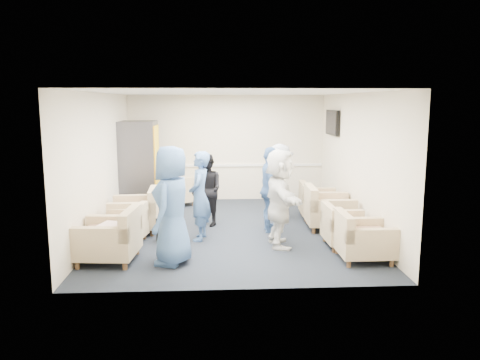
{
  "coord_description": "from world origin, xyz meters",
  "views": [
    {
      "loc": [
        -0.32,
        -9.04,
        2.53
      ],
      "look_at": [
        0.19,
        0.2,
        0.98
      ],
      "focal_mm": 35.0,
      "sensor_mm": 36.0,
      "label": 1
    }
  ],
  "objects": [
    {
      "name": "armchair_corner",
      "position": [
        -1.25,
        2.33,
        0.31
      ],
      "size": [
        1.06,
        1.06,
        0.61
      ],
      "rotation": [
        0.0,
        0.0,
        3.71
      ],
      "color": "tan",
      "rests_on": "floor"
    },
    {
      "name": "pillow",
      "position": [
        -1.98,
        -1.74,
        0.55
      ],
      "size": [
        0.45,
        0.52,
        0.13
      ],
      "primitive_type": "cube",
      "rotation": [
        0.0,
        0.0,
        -1.85
      ],
      "color": "silver",
      "rests_on": "armchair_left_near"
    },
    {
      "name": "back_wall",
      "position": [
        0.0,
        3.0,
        1.35
      ],
      "size": [
        5.0,
        0.02,
        2.7
      ],
      "primitive_type": "cube",
      "color": "beige",
      "rests_on": "floor"
    },
    {
      "name": "armchair_left_mid",
      "position": [
        -1.94,
        -0.8,
        0.3
      ],
      "size": [
        0.88,
        0.88,
        0.61
      ],
      "rotation": [
        0.0,
        0.0,
        -1.74
      ],
      "color": "tan",
      "rests_on": "floor"
    },
    {
      "name": "chair_rail",
      "position": [
        0.0,
        2.98,
        0.9
      ],
      "size": [
        4.98,
        0.04,
        0.06
      ],
      "primitive_type": "cube",
      "color": "white",
      "rests_on": "back_wall"
    },
    {
      "name": "person_back_right",
      "position": [
        1.1,
        0.96,
        0.81
      ],
      "size": [
        0.7,
        1.1,
        1.63
      ],
      "primitive_type": "imported",
      "rotation": [
        0.0,
        0.0,
        1.66
      ],
      "color": "silver",
      "rests_on": "floor"
    },
    {
      "name": "person_front_left",
      "position": [
        -0.98,
        -1.89,
        0.93
      ],
      "size": [
        0.83,
        1.05,
        1.87
      ],
      "primitive_type": "imported",
      "rotation": [
        0.0,
        0.0,
        -1.87
      ],
      "color": "#42669E",
      "rests_on": "floor"
    },
    {
      "name": "front_wall",
      "position": [
        0.0,
        -3.0,
        1.35
      ],
      "size": [
        5.0,
        0.02,
        2.7
      ],
      "primitive_type": "cube",
      "color": "beige",
      "rests_on": "floor"
    },
    {
      "name": "person_mid_left",
      "position": [
        -0.6,
        -0.61,
        0.82
      ],
      "size": [
        0.47,
        0.65,
        1.65
      ],
      "primitive_type": "imported",
      "rotation": [
        0.0,
        0.0,
        -1.7
      ],
      "color": "#42669E",
      "rests_on": "floor"
    },
    {
      "name": "floor",
      "position": [
        0.0,
        0.0,
        0.0
      ],
      "size": [
        6.0,
        6.0,
        0.0
      ],
      "primitive_type": "plane",
      "color": "black",
      "rests_on": "ground"
    },
    {
      "name": "armchair_right_midfar",
      "position": [
        1.92,
        0.03,
        0.37
      ],
      "size": [
        0.95,
        0.95,
        0.73
      ],
      "rotation": [
        0.0,
        0.0,
        1.53
      ],
      "color": "tan",
      "rests_on": "floor"
    },
    {
      "name": "person_mid_right",
      "position": [
        0.76,
        -0.12,
        0.84
      ],
      "size": [
        0.42,
        0.98,
        1.67
      ],
      "primitive_type": "imported",
      "rotation": [
        0.0,
        0.0,
        1.58
      ],
      "color": "#42669E",
      "rests_on": "floor"
    },
    {
      "name": "armchair_right_near",
      "position": [
        2.02,
        -1.89,
        0.33
      ],
      "size": [
        0.84,
        0.84,
        0.67
      ],
      "rotation": [
        0.0,
        0.0,
        1.57
      ],
      "color": "tan",
      "rests_on": "floor"
    },
    {
      "name": "backpack",
      "position": [
        -1.24,
        -0.64,
        0.25
      ],
      "size": [
        0.35,
        0.3,
        0.49
      ],
      "rotation": [
        0.0,
        0.0,
        0.42
      ],
      "color": "black",
      "rests_on": "floor"
    },
    {
      "name": "armchair_left_near",
      "position": [
        -1.97,
        -1.75,
        0.36
      ],
      "size": [
        0.98,
        0.98,
        0.73
      ],
      "rotation": [
        0.0,
        0.0,
        -1.66
      ],
      "color": "tan",
      "rests_on": "floor"
    },
    {
      "name": "ceiling",
      "position": [
        0.0,
        0.0,
        2.7
      ],
      "size": [
        6.0,
        6.0,
        0.0
      ],
      "primitive_type": "plane",
      "rotation": [
        3.14,
        0.0,
        0.0
      ],
      "color": "silver",
      "rests_on": "back_wall"
    },
    {
      "name": "right_wall",
      "position": [
        2.5,
        0.0,
        1.35
      ],
      "size": [
        0.02,
        6.0,
        2.7
      ],
      "primitive_type": "cube",
      "color": "beige",
      "rests_on": "floor"
    },
    {
      "name": "left_wall",
      "position": [
        -2.5,
        0.0,
        1.35
      ],
      "size": [
        0.02,
        6.0,
        2.7
      ],
      "primitive_type": "cube",
      "color": "beige",
      "rests_on": "floor"
    },
    {
      "name": "armchair_left_far",
      "position": [
        -1.84,
        0.01,
        0.36
      ],
      "size": [
        0.95,
        0.95,
        0.72
      ],
      "rotation": [
        0.0,
        0.0,
        -1.52
      ],
      "color": "tan",
      "rests_on": "floor"
    },
    {
      "name": "armchair_right_far",
      "position": [
        1.92,
        0.93,
        0.33
      ],
      "size": [
        0.87,
        0.87,
        0.66
      ],
      "rotation": [
        0.0,
        0.0,
        1.51
      ],
      "color": "tan",
      "rests_on": "floor"
    },
    {
      "name": "armchair_right_midnear",
      "position": [
        1.96,
        -1.17,
        0.31
      ],
      "size": [
        0.8,
        0.8,
        0.63
      ],
      "rotation": [
        0.0,
        0.0,
        1.58
      ],
      "color": "tan",
      "rests_on": "floor"
    },
    {
      "name": "person_back_left",
      "position": [
        -0.49,
        0.39,
        0.75
      ],
      "size": [
        0.88,
        0.92,
        1.49
      ],
      "primitive_type": "imported",
      "rotation": [
        0.0,
        0.0,
        -0.95
      ],
      "color": "black",
      "rests_on": "floor"
    },
    {
      "name": "person_front_right",
      "position": [
        0.81,
        -1.08,
        0.87
      ],
      "size": [
        0.55,
        1.62,
        1.73
      ],
      "primitive_type": "imported",
      "rotation": [
        0.0,
        0.0,
        1.6
      ],
      "color": "white",
      "rests_on": "floor"
    },
    {
      "name": "tv",
      "position": [
        2.44,
        1.8,
        2.05
      ],
      "size": [
        0.1,
        1.0,
        0.58
      ],
      "color": "black",
      "rests_on": "right_wall"
    },
    {
      "name": "vending_machine",
      "position": [
        -2.09,
        2.02,
        1.05
      ],
      "size": [
        0.85,
        0.99,
        2.09
      ],
      "color": "#505058",
      "rests_on": "floor"
    }
  ]
}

